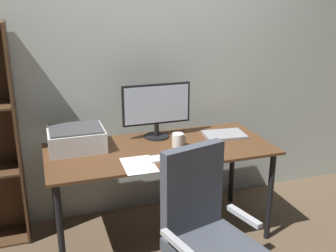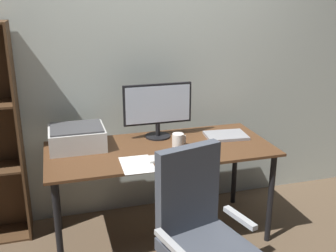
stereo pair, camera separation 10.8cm
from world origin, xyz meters
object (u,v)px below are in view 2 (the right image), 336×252
(desk, at_px, (160,157))
(coffee_mug, at_px, (178,140))
(keyboard, at_px, (168,158))
(printer, at_px, (77,137))
(monitor, at_px, (158,107))
(office_chair, at_px, (200,243))
(mouse, at_px, (196,152))
(laptop, at_px, (226,135))

(desk, distance_m, coffee_mug, 0.19)
(keyboard, bearing_deg, printer, 147.45)
(monitor, distance_m, keyboard, 0.51)
(office_chair, bearing_deg, desk, 76.14)
(mouse, relative_size, coffee_mug, 0.94)
(mouse, height_order, laptop, mouse)
(desk, relative_size, printer, 4.15)
(desk, relative_size, office_chair, 1.65)
(keyboard, xyz_separation_m, laptop, (0.57, 0.30, 0.00))
(keyboard, distance_m, office_chair, 0.67)
(desk, height_order, office_chair, office_chair)
(coffee_mug, height_order, printer, printer)
(mouse, distance_m, coffee_mug, 0.19)
(keyboard, xyz_separation_m, mouse, (0.21, 0.03, 0.01))
(printer, height_order, office_chair, office_chair)
(keyboard, height_order, coffee_mug, coffee_mug)
(keyboard, relative_size, mouse, 3.02)
(monitor, relative_size, coffee_mug, 5.27)
(monitor, bearing_deg, office_chair, -91.69)
(monitor, height_order, laptop, monitor)
(monitor, bearing_deg, printer, -174.75)
(keyboard, relative_size, coffee_mug, 2.83)
(desk, height_order, monitor, monitor)
(mouse, xyz_separation_m, printer, (-0.79, 0.37, 0.06))
(coffee_mug, relative_size, printer, 0.26)
(office_chair, bearing_deg, printer, 106.33)
(mouse, height_order, coffee_mug, coffee_mug)
(monitor, relative_size, keyboard, 1.86)
(laptop, bearing_deg, desk, -166.64)
(printer, relative_size, office_chair, 0.40)
(mouse, distance_m, office_chair, 0.72)
(laptop, bearing_deg, mouse, -136.92)
(monitor, relative_size, office_chair, 0.54)
(keyboard, height_order, printer, printer)
(mouse, relative_size, printer, 0.24)
(monitor, distance_m, mouse, 0.51)
(keyboard, height_order, office_chair, office_chair)
(monitor, height_order, keyboard, monitor)
(mouse, bearing_deg, coffee_mug, 119.17)
(monitor, relative_size, laptop, 1.69)
(coffee_mug, height_order, laptop, coffee_mug)
(laptop, relative_size, office_chair, 0.32)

